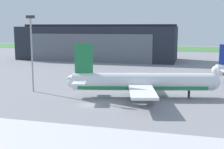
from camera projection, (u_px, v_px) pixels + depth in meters
name	position (u px, v px, depth m)	size (l,w,h in m)	color
ground_plane	(90.00, 105.00, 68.00)	(440.00, 440.00, 0.00)	gray
grass_field_strip	(164.00, 48.00, 241.13)	(440.00, 56.00, 0.08)	#46803F
maintenance_hangar	(97.00, 43.00, 160.84)	(83.01, 28.67, 18.70)	#232833
airliner_near_left	(143.00, 82.00, 74.76)	(37.35, 32.46, 13.59)	white
apron_light_mast	(32.00, 48.00, 80.28)	(2.40, 0.50, 20.55)	#99999E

